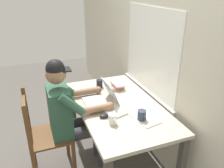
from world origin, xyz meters
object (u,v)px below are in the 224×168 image
at_px(computer_mouse, 105,116).
at_px(book_stack_main, 117,85).
at_px(desk, 117,112).
at_px(wooden_chair, 45,136).
at_px(coffee_mug_dark, 142,116).
at_px(coffee_mug_white, 112,119).
at_px(coffee_mug_spare, 100,84).
at_px(laptop, 102,98).
at_px(seated_person, 71,112).

relative_size(computer_mouse, book_stack_main, 0.48).
relative_size(desk, wooden_chair, 1.49).
distance_m(wooden_chair, coffee_mug_dark, 1.01).
relative_size(computer_mouse, coffee_mug_white, 0.91).
bearing_deg(book_stack_main, coffee_mug_dark, -4.23).
bearing_deg(computer_mouse, coffee_mug_white, 15.17).
bearing_deg(coffee_mug_spare, desk, 5.56).
bearing_deg(book_stack_main, laptop, -46.18).
xyz_separation_m(wooden_chair, computer_mouse, (0.30, 0.54, 0.29)).
height_order(wooden_chair, book_stack_main, wooden_chair).
relative_size(laptop, computer_mouse, 3.30).
bearing_deg(computer_mouse, seated_person, -138.71).
distance_m(coffee_mug_spare, book_stack_main, 0.21).
xyz_separation_m(coffee_mug_white, coffee_mug_dark, (0.05, 0.26, 0.00)).
distance_m(desk, wooden_chair, 0.78).
relative_size(seated_person, coffee_mug_white, 11.43).
relative_size(desk, coffee_mug_spare, 12.83).
bearing_deg(wooden_chair, desk, 82.44).
height_order(wooden_chair, computer_mouse, wooden_chair).
height_order(seated_person, laptop, seated_person).
relative_size(desk, book_stack_main, 6.92).
relative_size(wooden_chair, coffee_mug_spare, 8.59).
bearing_deg(book_stack_main, coffee_mug_spare, -119.38).
bearing_deg(computer_mouse, desk, 133.02).
xyz_separation_m(desk, computer_mouse, (0.20, -0.21, 0.11)).
bearing_deg(book_stack_main, computer_mouse, -32.45).
xyz_separation_m(seated_person, coffee_mug_spare, (-0.36, 0.43, 0.10)).
bearing_deg(wooden_chair, coffee_mug_spare, 116.91).
xyz_separation_m(seated_person, computer_mouse, (0.30, 0.26, 0.07)).
height_order(desk, book_stack_main, book_stack_main).
distance_m(wooden_chair, laptop, 0.69).
height_order(seated_person, computer_mouse, seated_person).
xyz_separation_m(laptop, coffee_mug_dark, (0.45, 0.23, -0.00)).
relative_size(desk, laptop, 4.33).
bearing_deg(coffee_mug_white, computer_mouse, -164.83).
distance_m(laptop, book_stack_main, 0.39).
bearing_deg(coffee_mug_spare, coffee_mug_dark, 9.10).
bearing_deg(laptop, coffee_mug_spare, 165.28).
distance_m(desk, coffee_mug_dark, 0.40).
distance_m(seated_person, coffee_mug_white, 0.52).
distance_m(coffee_mug_dark, book_stack_main, 0.72).
bearing_deg(coffee_mug_white, seated_person, -144.88).
height_order(desk, coffee_mug_white, coffee_mug_white).
xyz_separation_m(wooden_chair, coffee_mug_dark, (0.46, 0.84, 0.32)).
height_order(wooden_chair, laptop, laptop).
distance_m(desk, coffee_mug_spare, 0.48).
distance_m(computer_mouse, coffee_mug_spare, 0.68).
xyz_separation_m(coffee_mug_white, book_stack_main, (-0.67, 0.32, -0.01)).
relative_size(laptop, coffee_mug_white, 2.99).
bearing_deg(coffee_mug_white, coffee_mug_spare, 170.25).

